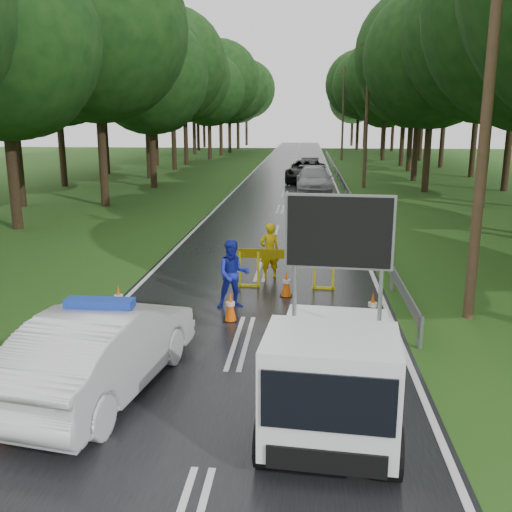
# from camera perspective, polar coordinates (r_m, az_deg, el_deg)

# --- Properties ---
(ground) EXTENTS (160.00, 160.00, 0.00)m
(ground) POSITION_cam_1_polar(r_m,az_deg,el_deg) (12.20, -1.50, -8.62)
(ground) COLOR #274F16
(ground) RESTS_ON ground
(road) EXTENTS (7.00, 140.00, 0.02)m
(road) POSITION_cam_1_polar(r_m,az_deg,el_deg) (41.49, 3.22, 7.25)
(road) COLOR black
(road) RESTS_ON ground
(guardrail) EXTENTS (0.12, 60.06, 0.70)m
(guardrail) POSITION_cam_1_polar(r_m,az_deg,el_deg) (41.15, 8.42, 7.83)
(guardrail) COLOR gray
(guardrail) RESTS_ON ground
(utility_pole_near) EXTENTS (1.40, 0.24, 10.00)m
(utility_pole_near) POSITION_cam_1_polar(r_m,az_deg,el_deg) (13.78, 22.20, 14.52)
(utility_pole_near) COLOR #44321F
(utility_pole_near) RESTS_ON ground
(utility_pole_mid) EXTENTS (1.40, 0.24, 10.00)m
(utility_pole_mid) POSITION_cam_1_polar(r_m,az_deg,el_deg) (39.41, 11.03, 14.05)
(utility_pole_mid) COLOR #44321F
(utility_pole_mid) RESTS_ON ground
(utility_pole_far) EXTENTS (1.40, 0.24, 10.00)m
(utility_pole_far) POSITION_cam_1_polar(r_m,az_deg,el_deg) (65.33, 8.70, 13.89)
(utility_pole_far) COLOR #44321F
(utility_pole_far) RESTS_ON ground
(police_sedan) EXTENTS (2.34, 4.84, 1.68)m
(police_sedan) POSITION_cam_1_polar(r_m,az_deg,el_deg) (10.18, -15.06, -9.09)
(police_sedan) COLOR silver
(police_sedan) RESTS_ON ground
(work_truck) EXTENTS (2.22, 4.40, 3.40)m
(work_truck) POSITION_cam_1_polar(r_m,az_deg,el_deg) (8.86, 7.68, -11.18)
(work_truck) COLOR gray
(work_truck) RESTS_ON ground
(barrier) EXTENTS (2.69, 0.13, 1.11)m
(barrier) POSITION_cam_1_polar(r_m,az_deg,el_deg) (15.68, 3.04, -0.32)
(barrier) COLOR yellow
(barrier) RESTS_ON ground
(officer) EXTENTS (0.71, 0.59, 1.66)m
(officer) POSITION_cam_1_polar(r_m,az_deg,el_deg) (16.68, 1.35, 0.51)
(officer) COLOR gold
(officer) RESTS_ON ground
(civilian) EXTENTS (0.97, 0.83, 1.72)m
(civilian) POSITION_cam_1_polar(r_m,az_deg,el_deg) (14.10, -2.29, -1.83)
(civilian) COLOR #18229F
(civilian) RESTS_ON ground
(queue_car_first) EXTENTS (1.72, 3.97, 1.33)m
(queue_car_first) POSITION_cam_1_polar(r_m,az_deg,el_deg) (25.80, 7.87, 4.71)
(queue_car_first) COLOR #393C3F
(queue_car_first) RESTS_ON ground
(queue_car_second) EXTENTS (2.35, 5.52, 1.59)m
(queue_car_second) POSITION_cam_1_polar(r_m,az_deg,el_deg) (36.63, 5.83, 7.58)
(queue_car_second) COLOR #9CA0A4
(queue_car_second) RESTS_ON ground
(queue_car_third) EXTENTS (3.13, 5.99, 1.61)m
(queue_car_third) POSITION_cam_1_polar(r_m,az_deg,el_deg) (42.59, 5.03, 8.46)
(queue_car_third) COLOR black
(queue_car_third) RESTS_ON ground
(queue_car_fourth) EXTENTS (1.57, 4.16, 1.36)m
(queue_car_fourth) POSITION_cam_1_polar(r_m,az_deg,el_deg) (48.83, 5.40, 8.96)
(queue_car_fourth) COLOR #383A3E
(queue_car_fourth) RESTS_ON ground
(cone_near_left) EXTENTS (0.33, 0.33, 0.70)m
(cone_near_left) POSITION_cam_1_polar(r_m,az_deg,el_deg) (9.47, -24.15, -14.52)
(cone_near_left) COLOR black
(cone_near_left) RESTS_ON ground
(cone_center) EXTENTS (0.34, 0.34, 0.72)m
(cone_center) POSITION_cam_1_polar(r_m,az_deg,el_deg) (13.29, -2.57, -5.12)
(cone_center) COLOR black
(cone_center) RESTS_ON ground
(cone_far) EXTENTS (0.34, 0.34, 0.71)m
(cone_far) POSITION_cam_1_polar(r_m,az_deg,el_deg) (15.09, 3.06, -2.84)
(cone_far) COLOR black
(cone_far) RESTS_ON ground
(cone_left_mid) EXTENTS (0.34, 0.34, 0.73)m
(cone_left_mid) POSITION_cam_1_polar(r_m,az_deg,el_deg) (14.16, -13.56, -4.29)
(cone_left_mid) COLOR black
(cone_left_mid) RESTS_ON ground
(cone_right) EXTENTS (0.34, 0.34, 0.72)m
(cone_right) POSITION_cam_1_polar(r_m,az_deg,el_deg) (13.50, 11.57, -5.09)
(cone_right) COLOR black
(cone_right) RESTS_ON ground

